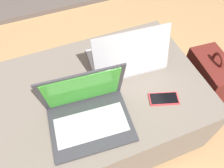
# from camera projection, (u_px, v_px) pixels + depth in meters

# --- Properties ---
(ground_plane) EXTENTS (14.00, 14.00, 0.00)m
(ground_plane) POSITION_uv_depth(u_px,v_px,m) (101.00, 127.00, 1.39)
(ground_plane) COLOR tan
(ottoman) EXTENTS (1.03, 0.70, 0.43)m
(ottoman) POSITION_uv_depth(u_px,v_px,m) (99.00, 111.00, 1.22)
(ottoman) COLOR #3D3832
(ottoman) RESTS_ON ground_plane
(laptop_near) EXTENTS (0.36, 0.28, 0.26)m
(laptop_near) POSITION_uv_depth(u_px,v_px,m) (88.00, 112.00, 0.91)
(laptop_near) COLOR #333338
(laptop_near) RESTS_ON ottoman
(laptop_far) EXTENTS (0.38, 0.26, 0.24)m
(laptop_far) POSITION_uv_depth(u_px,v_px,m) (127.00, 57.00, 1.09)
(laptop_far) COLOR #B7B7BC
(laptop_far) RESTS_ON ottoman
(cell_phone) EXTENTS (0.15, 0.10, 0.01)m
(cell_phone) POSITION_uv_depth(u_px,v_px,m) (164.00, 99.00, 1.01)
(cell_phone) COLOR red
(cell_phone) RESTS_ON ottoman
(backpack) EXTENTS (0.23, 0.29, 0.48)m
(backpack) POSITION_uv_depth(u_px,v_px,m) (204.00, 86.00, 1.34)
(backpack) COLOR #5B1E19
(backpack) RESTS_ON ground_plane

